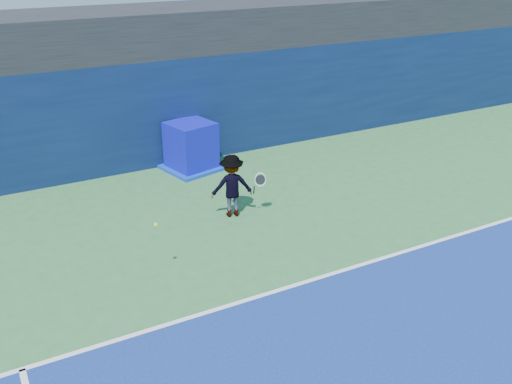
{
  "coord_description": "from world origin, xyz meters",
  "views": [
    {
      "loc": [
        -5.05,
        -4.69,
        6.03
      ],
      "look_at": [
        0.22,
        5.2,
        1.0
      ],
      "focal_mm": 40.0,
      "sensor_mm": 36.0,
      "label": 1
    }
  ],
  "objects": [
    {
      "name": "stadium_band",
      "position": [
        0.0,
        11.5,
        3.6
      ],
      "size": [
        36.0,
        3.0,
        1.2
      ],
      "primitive_type": "cube",
      "color": "black",
      "rests_on": "back_wall_assembly"
    },
    {
      "name": "tennis_player",
      "position": [
        0.15,
        6.26,
        0.75
      ],
      "size": [
        1.27,
        0.8,
        1.51
      ],
      "color": "white",
      "rests_on": "ground"
    },
    {
      "name": "back_wall_assembly",
      "position": [
        -0.0,
        10.5,
        1.5
      ],
      "size": [
        36.0,
        1.03,
        3.0
      ],
      "color": "#0B1A3E",
      "rests_on": "ground"
    },
    {
      "name": "tennis_ball",
      "position": [
        -2.27,
        4.52,
        1.13
      ],
      "size": [
        0.07,
        0.07,
        0.07
      ],
      "color": "#D4EC1A",
      "rests_on": "ground"
    },
    {
      "name": "baseline",
      "position": [
        0.0,
        3.0,
        0.01
      ],
      "size": [
        24.0,
        0.1,
        0.01
      ],
      "primitive_type": "cube",
      "color": "white",
      "rests_on": "ground"
    },
    {
      "name": "equipment_cart",
      "position": [
        0.42,
        9.44,
        0.62
      ],
      "size": [
        1.72,
        1.72,
        1.36
      ],
      "color": "#0C0DB2",
      "rests_on": "ground"
    },
    {
      "name": "ground",
      "position": [
        0.0,
        0.0,
        0.0
      ],
      "size": [
        80.0,
        80.0,
        0.0
      ],
      "primitive_type": "plane",
      "color": "#326F38",
      "rests_on": "ground"
    }
  ]
}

